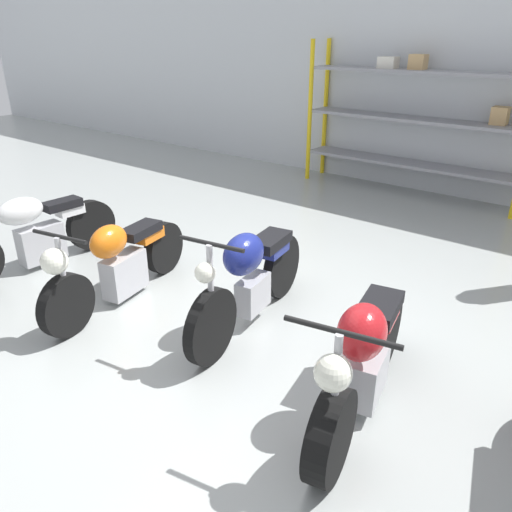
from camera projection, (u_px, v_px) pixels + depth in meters
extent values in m
plane|color=#9EA3A0|center=(229.00, 338.00, 4.66)|extent=(30.00, 30.00, 0.00)
cube|color=silver|center=(462.00, 87.00, 8.06)|extent=(30.00, 0.08, 3.60)
cylinder|color=yellow|center=(310.00, 112.00, 9.23)|extent=(0.08, 0.08, 2.50)
cylinder|color=yellow|center=(325.00, 109.00, 9.62)|extent=(0.08, 0.08, 2.50)
cube|color=gray|center=(407.00, 163.00, 8.67)|extent=(3.71, 0.55, 0.05)
cube|color=gray|center=(412.00, 119.00, 8.36)|extent=(3.71, 0.55, 0.05)
cube|color=gray|center=(418.00, 71.00, 8.06)|extent=(3.71, 0.55, 0.05)
cube|color=silver|center=(388.00, 62.00, 8.32)|extent=(0.31, 0.34, 0.18)
cube|color=tan|center=(418.00, 62.00, 8.06)|extent=(0.25, 0.25, 0.23)
cube|color=tan|center=(500.00, 116.00, 7.66)|extent=(0.24, 0.25, 0.27)
cylinder|color=black|center=(91.00, 225.00, 6.46)|extent=(0.14, 0.65, 0.65)
cube|color=#ADADB2|center=(41.00, 243.00, 5.99)|extent=(0.24, 0.53, 0.44)
ellipsoid|color=silver|center=(20.00, 211.00, 5.68)|extent=(0.28, 0.54, 0.31)
cube|color=black|center=(62.00, 204.00, 6.06)|extent=(0.23, 0.46, 0.10)
cube|color=silver|center=(70.00, 209.00, 6.16)|extent=(0.20, 0.32, 0.12)
cylinder|color=black|center=(67.00, 305.00, 4.61)|extent=(0.24, 0.62, 0.61)
cylinder|color=black|center=(164.00, 248.00, 5.84)|extent=(0.24, 0.62, 0.61)
cube|color=#ADADB2|center=(125.00, 274.00, 5.27)|extent=(0.31, 0.55, 0.43)
ellipsoid|color=orange|center=(109.00, 242.00, 4.96)|extent=(0.37, 0.49, 0.33)
cube|color=black|center=(140.00, 230.00, 5.38)|extent=(0.33, 0.53, 0.10)
cube|color=orange|center=(148.00, 234.00, 5.51)|extent=(0.26, 0.38, 0.12)
cylinder|color=#ADADB2|center=(63.00, 272.00, 4.49)|extent=(0.06, 0.06, 0.67)
sphere|color=silver|center=(54.00, 261.00, 4.37)|extent=(0.24, 0.24, 0.24)
cylinder|color=black|center=(59.00, 237.00, 4.37)|extent=(0.62, 0.16, 0.04)
cylinder|color=black|center=(211.00, 326.00, 4.21)|extent=(0.21, 0.68, 0.68)
cylinder|color=black|center=(282.00, 266.00, 5.29)|extent=(0.21, 0.68, 0.68)
cube|color=#ADADB2|center=(253.00, 294.00, 4.81)|extent=(0.25, 0.43, 0.34)
ellipsoid|color=navy|center=(244.00, 254.00, 4.47)|extent=(0.40, 0.54, 0.38)
cube|color=black|center=(270.00, 241.00, 4.90)|extent=(0.34, 0.53, 0.10)
cube|color=navy|center=(272.00, 248.00, 4.98)|extent=(0.28, 0.38, 0.12)
cylinder|color=#ADADB2|center=(211.00, 287.00, 4.08)|extent=(0.06, 0.06, 0.74)
sphere|color=silver|center=(205.00, 273.00, 3.96)|extent=(0.17, 0.17, 0.17)
cylinder|color=black|center=(211.00, 244.00, 3.95)|extent=(0.60, 0.13, 0.04)
cylinder|color=black|center=(330.00, 435.00, 3.11)|extent=(0.28, 0.65, 0.63)
cylinder|color=black|center=(384.00, 329.00, 4.22)|extent=(0.28, 0.65, 0.63)
cube|color=#ADADB2|center=(363.00, 374.00, 3.72)|extent=(0.37, 0.50, 0.37)
ellipsoid|color=#B2191E|center=(362.00, 332.00, 3.39)|extent=(0.41, 0.50, 0.39)
cube|color=black|center=(379.00, 307.00, 3.82)|extent=(0.37, 0.56, 0.10)
cube|color=#B2191E|center=(381.00, 313.00, 3.91)|extent=(0.30, 0.40, 0.12)
cylinder|color=#ADADB2|center=(335.00, 386.00, 2.97)|extent=(0.06, 0.06, 0.73)
sphere|color=silver|center=(333.00, 373.00, 2.86)|extent=(0.23, 0.23, 0.23)
cylinder|color=black|center=(341.00, 332.00, 2.85)|extent=(0.70, 0.17, 0.04)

